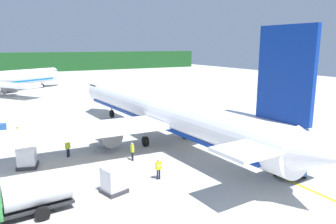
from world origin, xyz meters
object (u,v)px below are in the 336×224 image
object	(u,v)px
airliner_foreground	(162,111)
crew_loader_left	(68,147)
crew_loader_right	(18,132)
crew_supervisor	(132,150)
cargo_container_near	(27,157)
service_truck_catering	(288,153)
cargo_container_mid	(113,180)
crew_marshaller	(158,167)
service_truck_baggage	(19,197)

from	to	relation	value
airliner_foreground	crew_loader_left	xyz separation A→B (m)	(-10.47, -0.49, -2.39)
crew_loader_left	airliner_foreground	bearing A→B (deg)	2.66
crew_loader_right	crew_supervisor	bearing A→B (deg)	-55.10
airliner_foreground	crew_loader_right	xyz separation A→B (m)	(-14.16, 8.06, -2.43)
cargo_container_near	crew_loader_left	distance (m)	3.90
service_truck_catering	cargo_container_mid	size ratio (longest dim) A/B	2.85
crew_marshaller	crew_supervisor	bearing A→B (deg)	91.59
service_truck_catering	crew_loader_left	bearing A→B (deg)	142.05
crew_marshaller	crew_loader_left	world-z (taller)	same
crew_supervisor	crew_loader_left	bearing A→B (deg)	141.84
service_truck_baggage	crew_supervisor	distance (m)	11.77
cargo_container_mid	crew_supervisor	world-z (taller)	cargo_container_mid
airliner_foreground	cargo_container_mid	world-z (taller)	airliner_foreground
airliner_foreground	cargo_container_mid	distance (m)	13.79
airliner_foreground	crew_marshaller	size ratio (longest dim) A/B	24.52
airliner_foreground	crew_marshaller	bearing A→B (deg)	-119.38
service_truck_catering	crew_marshaller	xyz separation A→B (m)	(-10.76, 3.49, -0.46)
cargo_container_near	crew_loader_right	distance (m)	9.62
cargo_container_mid	service_truck_catering	bearing A→B (deg)	-11.46
airliner_foreground	crew_loader_left	size ratio (longest dim) A/B	24.52
crew_loader_left	crew_supervisor	distance (m)	6.39
service_truck_catering	crew_loader_left	world-z (taller)	service_truck_catering
airliner_foreground	service_truck_catering	xyz separation A→B (m)	(5.46, -12.91, -1.92)
service_truck_baggage	crew_loader_left	distance (m)	11.21
cargo_container_near	crew_supervisor	distance (m)	9.23
crew_loader_right	crew_supervisor	world-z (taller)	crew_supervisor
service_truck_baggage	cargo_container_near	distance (m)	9.02
crew_loader_left	crew_loader_right	distance (m)	9.32
service_truck_catering	cargo_container_mid	distance (m)	15.03
service_truck_baggage	crew_loader_right	distance (m)	18.59
airliner_foreground	crew_marshaller	world-z (taller)	airliner_foreground
service_truck_catering	crew_marshaller	size ratio (longest dim) A/B	3.41
cargo_container_near	crew_marshaller	size ratio (longest dim) A/B	1.22
cargo_container_mid	crew_loader_right	bearing A→B (deg)	105.23
crew_marshaller	crew_supervisor	world-z (taller)	crew_supervisor
cargo_container_mid	crew_loader_right	size ratio (longest dim) A/B	1.25
cargo_container_mid	service_truck_baggage	bearing A→B (deg)	-175.05
airliner_foreground	crew_loader_left	bearing A→B (deg)	-177.34
crew_loader_right	airliner_foreground	bearing A→B (deg)	-29.66
service_truck_catering	crew_loader_left	distance (m)	20.20
service_truck_baggage	crew_loader_left	size ratio (longest dim) A/B	3.61
service_truck_baggage	service_truck_catering	bearing A→B (deg)	-6.63
service_truck_baggage	cargo_container_near	bearing A→B (deg)	81.50
airliner_foreground	cargo_container_mid	size ratio (longest dim) A/B	20.46
service_truck_catering	crew_loader_right	world-z (taller)	service_truck_catering
crew_supervisor	cargo_container_near	bearing A→B (deg)	161.81
service_truck_baggage	cargo_container_mid	bearing A→B (deg)	4.95
cargo_container_near	crew_loader_left	xyz separation A→B (m)	(3.75, 1.06, 0.02)
service_truck_catering	cargo_container_near	bearing A→B (deg)	150.00
service_truck_baggage	crew_marshaller	size ratio (longest dim) A/B	3.61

